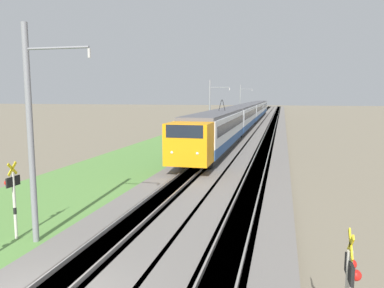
# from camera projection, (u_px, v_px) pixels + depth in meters

# --- Properties ---
(ballast_main) EXTENTS (240.00, 4.40, 0.30)m
(ballast_main) POSITION_uv_depth(u_px,v_px,m) (243.00, 130.00, 57.33)
(ballast_main) COLOR slate
(ballast_main) RESTS_ON ground
(ballast_adjacent) EXTENTS (240.00, 4.40, 0.30)m
(ballast_adjacent) POSITION_uv_depth(u_px,v_px,m) (271.00, 131.00, 56.34)
(ballast_adjacent) COLOR slate
(ballast_adjacent) RESTS_ON ground
(track_main) EXTENTS (240.00, 1.57, 0.45)m
(track_main) POSITION_uv_depth(u_px,v_px,m) (243.00, 130.00, 57.33)
(track_main) COLOR #4C4238
(track_main) RESTS_ON ground
(track_adjacent) EXTENTS (240.00, 1.57, 0.45)m
(track_adjacent) POSITION_uv_depth(u_px,v_px,m) (271.00, 130.00, 56.34)
(track_adjacent) COLOR #4C4238
(track_adjacent) RESTS_ON ground
(grass_verge) EXTENTS (240.00, 8.57, 0.12)m
(grass_verge) POSITION_uv_depth(u_px,v_px,m) (207.00, 130.00, 58.65)
(grass_verge) COLOR #5B8E42
(grass_verge) RESTS_ON ground
(passenger_train) EXTENTS (86.10, 2.98, 5.02)m
(passenger_train) POSITION_uv_depth(u_px,v_px,m) (248.00, 113.00, 64.79)
(passenger_train) COLOR orange
(passenger_train) RESTS_ON ground
(crossing_signal_aux) EXTENTS (0.70, 0.23, 3.02)m
(crossing_signal_aux) POSITION_uv_depth(u_px,v_px,m) (13.00, 194.00, 13.75)
(crossing_signal_aux) COLOR beige
(crossing_signal_aux) RESTS_ON ground
(catenary_mast_near) EXTENTS (0.22, 2.56, 7.91)m
(catenary_mast_near) POSITION_uv_depth(u_px,v_px,m) (32.00, 134.00, 13.19)
(catenary_mast_near) COLOR slate
(catenary_mast_near) RESTS_ON ground
(catenary_mast_mid) EXTENTS (0.22, 2.56, 7.27)m
(catenary_mast_mid) POSITION_uv_depth(u_px,v_px,m) (210.00, 109.00, 45.61)
(catenary_mast_mid) COLOR slate
(catenary_mast_mid) RESTS_ON ground
(catenary_mast_far) EXTENTS (0.22, 2.56, 7.59)m
(catenary_mast_far) POSITION_uv_depth(u_px,v_px,m) (240.00, 102.00, 77.96)
(catenary_mast_far) COLOR slate
(catenary_mast_far) RESTS_ON ground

